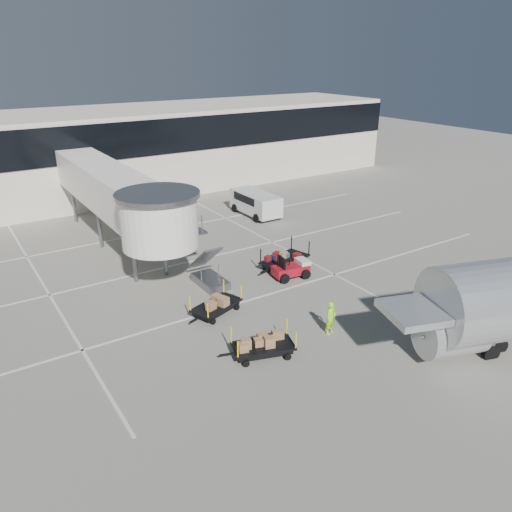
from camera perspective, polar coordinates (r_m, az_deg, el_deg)
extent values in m
plane|color=gray|center=(27.67, 2.31, -6.42)|extent=(140.00, 140.00, 0.00)
cube|color=silver|center=(29.12, 0.03, -4.82)|extent=(40.00, 0.15, 0.02)
cube|color=silver|center=(34.64, -6.32, -0.34)|extent=(40.00, 0.15, 0.02)
cube|color=silver|center=(40.62, -10.86, 2.86)|extent=(40.00, 0.15, 0.02)
cube|color=silver|center=(38.27, 0.99, 2.04)|extent=(0.15, 30.00, 0.02)
cube|color=silver|center=(32.78, -22.90, -3.46)|extent=(0.15, 30.00, 0.02)
cube|color=silver|center=(52.48, -17.30, 11.20)|extent=(64.00, 12.00, 8.00)
cube|color=black|center=(46.44, -15.35, 12.57)|extent=(64.00, 0.12, 3.20)
cube|color=white|center=(37.23, -16.44, 7.47)|extent=(3.00, 18.00, 2.80)
cylinder|color=white|center=(29.04, -10.99, 3.87)|extent=(4.40, 4.40, 3.00)
cylinder|color=slate|center=(28.59, -11.22, 6.91)|extent=(4.80, 4.80, 0.25)
cylinder|color=slate|center=(31.47, -13.70, -0.44)|extent=(0.28, 0.28, 2.90)
cylinder|color=slate|center=(32.11, -10.37, 0.31)|extent=(0.28, 0.28, 2.90)
cylinder|color=slate|center=(37.77, -17.41, 3.03)|extent=(0.28, 0.28, 2.90)
cylinder|color=slate|center=(38.31, -14.56, 3.61)|extent=(0.28, 0.28, 2.90)
cylinder|color=slate|center=(44.28, -20.05, 5.49)|extent=(0.28, 0.28, 2.90)
cylinder|color=slate|center=(44.74, -17.58, 5.97)|extent=(0.28, 0.28, 2.90)
cube|color=slate|center=(30.70, -5.24, -2.91)|extent=(1.40, 2.60, 0.50)
cube|color=slate|center=(30.64, -5.86, -0.22)|extent=(1.20, 2.60, 2.06)
cube|color=slate|center=(31.37, -7.14, 2.71)|extent=(1.40, 1.20, 0.12)
cube|color=maroon|center=(31.58, 3.98, -1.57)|extent=(2.40, 1.38, 0.57)
cube|color=silver|center=(31.83, 5.33, -0.67)|extent=(0.79, 1.12, 0.33)
cube|color=black|center=(31.05, 2.93, -0.83)|extent=(0.23, 0.96, 0.86)
cylinder|color=black|center=(30.84, 3.30, -2.62)|extent=(0.63, 0.31, 0.61)
cylinder|color=black|center=(31.82, 2.23, -1.77)|extent=(0.63, 0.31, 0.61)
cylinder|color=black|center=(31.55, 5.72, -2.10)|extent=(0.63, 0.31, 0.61)
cylinder|color=black|center=(32.51, 4.60, -1.29)|extent=(0.63, 0.31, 0.61)
cube|color=black|center=(32.93, 3.35, -0.35)|extent=(3.63, 2.45, 0.13)
cube|color=black|center=(33.01, 3.34, -0.67)|extent=(3.25, 2.12, 0.28)
cube|color=black|center=(31.55, 1.00, -1.70)|extent=(0.77, 0.28, 0.09)
cylinder|color=black|center=(31.84, 3.06, -2.00)|extent=(0.40, 0.25, 0.38)
cylinder|color=black|center=(32.71, 1.04, -1.28)|extent=(0.40, 0.25, 0.38)
cylinder|color=black|center=(33.53, 5.57, -0.78)|extent=(0.40, 0.25, 0.38)
cylinder|color=black|center=(34.36, 3.59, -0.12)|extent=(0.40, 0.25, 0.38)
cylinder|color=black|center=(31.16, 2.59, -0.71)|extent=(0.08, 0.08, 1.00)
cylinder|color=black|center=(32.06, 0.54, -0.01)|extent=(0.08, 0.08, 1.00)
cylinder|color=black|center=(33.50, 6.08, 0.88)|extent=(0.08, 0.08, 1.00)
cylinder|color=black|center=(34.33, 4.08, 1.50)|extent=(0.08, 0.08, 1.00)
cube|color=#13143D|center=(33.29, 3.49, 0.38)|extent=(0.64, 0.42, 0.38)
cube|color=#434347|center=(32.44, 3.13, -0.28)|extent=(0.51, 0.51, 0.31)
cube|color=#434347|center=(32.99, 2.98, 0.19)|extent=(0.56, 0.49, 0.39)
cube|color=#9D8555|center=(32.08, 3.03, -0.57)|extent=(0.59, 0.54, 0.30)
cube|color=#434347|center=(32.38, 1.41, -0.22)|extent=(0.50, 0.39, 0.40)
cube|color=#13143D|center=(32.50, 3.23, -0.09)|extent=(0.54, 0.40, 0.47)
cube|color=#9D8555|center=(33.63, 4.05, 0.61)|extent=(0.51, 0.48, 0.39)
cube|color=#434347|center=(33.02, 2.49, 0.17)|extent=(0.58, 0.41, 0.33)
cube|color=#13143D|center=(32.80, 2.26, 0.04)|extent=(0.59, 0.41, 0.37)
cube|color=black|center=(23.74, 0.83, -10.24)|extent=(3.17, 2.23, 0.11)
cube|color=black|center=(23.84, 0.82, -10.59)|extent=(2.83, 1.94, 0.24)
cube|color=black|center=(23.46, -3.41, -11.16)|extent=(0.66, 0.27, 0.08)
cylinder|color=black|center=(23.20, -1.15, -12.19)|extent=(0.35, 0.23, 0.33)
cylinder|color=black|center=(24.25, -1.94, -10.51)|extent=(0.35, 0.23, 0.33)
cylinder|color=black|center=(23.70, 3.66, -11.42)|extent=(0.35, 0.23, 0.33)
cylinder|color=black|center=(24.72, 2.66, -9.82)|extent=(0.35, 0.23, 0.33)
cylinder|color=yellow|center=(22.68, -2.09, -10.68)|extent=(0.07, 0.07, 0.86)
cylinder|color=yellow|center=(23.75, -2.85, -9.03)|extent=(0.07, 0.07, 0.86)
cylinder|color=yellow|center=(23.38, 4.58, -9.64)|extent=(0.07, 0.07, 0.86)
cylinder|color=yellow|center=(24.41, 3.53, -8.10)|extent=(0.07, 0.07, 0.86)
cube|color=#A0784D|center=(23.31, -1.52, -10.18)|extent=(0.51, 0.58, 0.40)
cube|color=#A0784D|center=(23.46, 1.39, -9.97)|extent=(0.55, 0.55, 0.38)
cube|color=#A0784D|center=(23.94, 2.30, -9.22)|extent=(0.65, 0.64, 0.40)
cube|color=#A0784D|center=(23.26, 0.65, -10.07)|extent=(0.72, 0.62, 0.52)
cube|color=#A0784D|center=(23.06, -0.47, -10.46)|extent=(0.68, 0.66, 0.47)
cube|color=#A0784D|center=(23.82, 0.06, -9.23)|extent=(0.72, 0.59, 0.51)
cube|color=black|center=(27.36, -4.55, -5.60)|extent=(3.14, 2.27, 0.11)
cube|color=black|center=(27.44, -4.54, -5.91)|extent=(2.80, 1.98, 0.24)
cube|color=black|center=(26.32, -7.08, -7.27)|extent=(0.65, 0.29, 0.08)
cylinder|color=black|center=(26.52, -4.92, -7.47)|extent=(0.35, 0.23, 0.32)
cylinder|color=black|center=(27.29, -6.92, -6.64)|extent=(0.35, 0.23, 0.32)
cylinder|color=black|center=(27.81, -2.18, -5.88)|extent=(0.35, 0.23, 0.32)
cylinder|color=black|center=(28.55, -4.16, -5.13)|extent=(0.35, 0.23, 0.32)
cylinder|color=yellow|center=(25.90, -5.53, -6.29)|extent=(0.07, 0.07, 0.85)
cylinder|color=yellow|center=(26.69, -7.55, -5.46)|extent=(0.07, 0.07, 0.85)
cylinder|color=yellow|center=(27.70, -1.72, -4.17)|extent=(0.07, 0.07, 0.85)
cylinder|color=yellow|center=(28.44, -3.72, -3.46)|extent=(0.07, 0.07, 0.85)
cube|color=#A0784D|center=(27.31, -3.57, -5.08)|extent=(0.49, 0.50, 0.34)
cube|color=#A0784D|center=(26.85, -5.11, -5.52)|extent=(0.65, 0.57, 0.45)
cube|color=#A0784D|center=(27.33, -3.70, -4.93)|extent=(0.50, 0.47, 0.45)
cube|color=#A0784D|center=(27.37, -3.49, -4.88)|extent=(0.63, 0.56, 0.46)
imported|color=#90EE19|center=(25.56, 8.55, -7.01)|extent=(0.73, 0.57, 1.77)
cube|color=silver|center=(43.46, -0.05, 6.14)|extent=(2.15, 5.24, 1.69)
cube|color=silver|center=(45.45, -1.69, 6.43)|extent=(2.02, 0.61, 0.98)
cube|color=black|center=(43.51, -0.21, 6.76)|extent=(2.17, 3.28, 0.68)
cylinder|color=black|center=(41.75, 0.08, 4.34)|extent=(0.27, 0.74, 0.74)
cylinder|color=black|center=(42.88, 2.40, 4.81)|extent=(0.27, 0.74, 0.74)
cylinder|color=black|center=(44.57, -2.41, 5.50)|extent=(0.27, 0.74, 0.74)
cylinder|color=black|center=(45.62, -0.17, 5.92)|extent=(0.27, 0.74, 0.74)
cube|color=silver|center=(24.81, 24.47, -4.83)|extent=(9.78, 5.42, 0.33)
cylinder|color=silver|center=(24.60, 21.37, -8.16)|extent=(3.36, 2.94, 2.17)
cube|color=silver|center=(24.20, 21.66, -6.43)|extent=(0.79, 0.46, 1.04)
cylinder|color=slate|center=(26.72, 26.07, -8.79)|extent=(0.28, 0.28, 1.04)
cylinder|color=black|center=(26.84, 25.98, -9.22)|extent=(0.90, 0.55, 0.85)
cylinder|color=slate|center=(25.91, 25.40, -9.06)|extent=(0.26, 0.26, 1.51)
cylinder|color=black|center=(26.14, 25.23, -9.94)|extent=(0.90, 0.55, 0.85)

